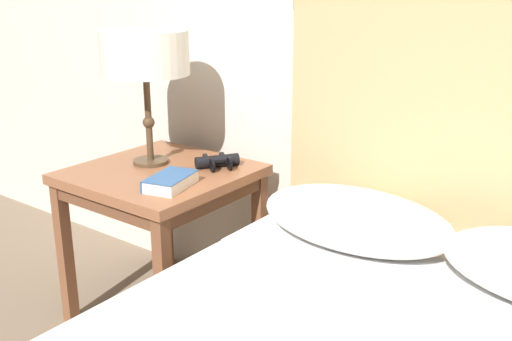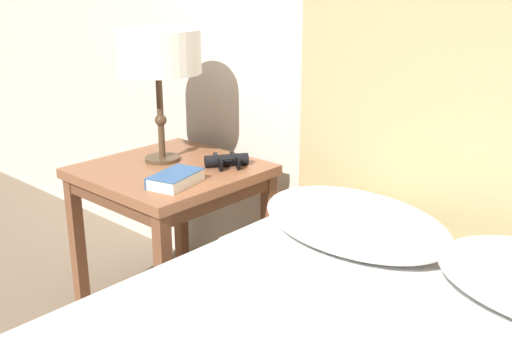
% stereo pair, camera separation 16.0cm
% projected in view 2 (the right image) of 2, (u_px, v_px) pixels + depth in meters
% --- Properties ---
extents(nightstand, '(0.58, 0.58, 0.59)m').
position_uv_depth(nightstand, '(171.00, 187.00, 2.20)').
color(nightstand, brown).
rests_on(nightstand, ground_plane).
extents(table_lamp, '(0.31, 0.31, 0.48)m').
position_uv_depth(table_lamp, '(157.00, 54.00, 2.13)').
color(table_lamp, '#4C3823').
rests_on(table_lamp, nightstand).
extents(book_on_nightstand, '(0.16, 0.21, 0.04)m').
position_uv_depth(book_on_nightstand, '(175.00, 179.00, 1.98)').
color(book_on_nightstand, silver).
rests_on(book_on_nightstand, nightstand).
extents(binoculars_pair, '(0.16, 0.16, 0.05)m').
position_uv_depth(binoculars_pair, '(227.00, 160.00, 2.18)').
color(binoculars_pair, black).
rests_on(binoculars_pair, nightstand).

